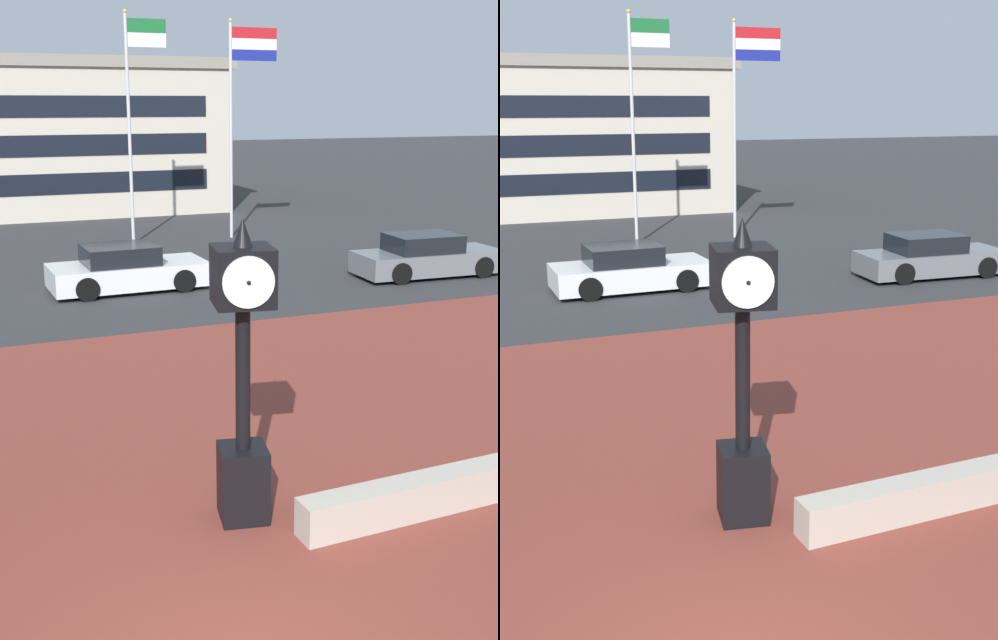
{
  "view_description": "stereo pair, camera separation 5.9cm",
  "coord_description": "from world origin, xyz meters",
  "views": [
    {
      "loc": [
        -2.18,
        -5.63,
        5.08
      ],
      "look_at": [
        1.36,
        3.18,
        2.48
      ],
      "focal_mm": 44.82,
      "sensor_mm": 36.0,
      "label": 1
    },
    {
      "loc": [
        -2.13,
        -5.65,
        5.08
      ],
      "look_at": [
        1.36,
        3.18,
        2.48
      ],
      "focal_mm": 44.82,
      "sensor_mm": 36.0,
      "label": 2
    }
  ],
  "objects": [
    {
      "name": "plaza_brick_paving",
      "position": [
        0.0,
        3.76,
        0.0
      ],
      "size": [
        44.0,
        15.51,
        0.01
      ],
      "primitive_type": "cube",
      "color": "brown",
      "rests_on": "ground"
    },
    {
      "name": "planter_wall",
      "position": [
        3.17,
        2.08,
        0.25
      ],
      "size": [
        3.21,
        0.52,
        0.5
      ],
      "primitive_type": "cube",
      "rotation": [
        0.0,
        0.0,
        0.04
      ],
      "color": "#ADA393",
      "rests_on": "ground"
    },
    {
      "name": "street_clock",
      "position": [
        1.14,
        2.84,
        1.89
      ],
      "size": [
        0.81,
        0.85,
        3.81
      ],
      "rotation": [
        0.0,
        0.0,
        -0.19
      ],
      "color": "black",
      "rests_on": "ground"
    },
    {
      "name": "car_street_near",
      "position": [
        2.77,
        15.86,
        0.57
      ],
      "size": [
        4.36,
        2.01,
        1.28
      ],
      "rotation": [
        0.0,
        0.0,
        4.73
      ],
      "color": "silver",
      "rests_on": "ground"
    },
    {
      "name": "car_street_mid",
      "position": [
        11.64,
        14.36,
        0.57
      ],
      "size": [
        4.57,
        2.0,
        1.28
      ],
      "rotation": [
        0.0,
        0.0,
        4.67
      ],
      "color": "slate",
      "rests_on": "ground"
    },
    {
      "name": "flagpole_primary",
      "position": [
        4.95,
        23.22,
        4.82
      ],
      "size": [
        1.52,
        0.14,
        8.18
      ],
      "color": "silver",
      "rests_on": "ground"
    },
    {
      "name": "flagpole_secondary",
      "position": [
        8.97,
        23.22,
        4.98
      ],
      "size": [
        1.92,
        0.14,
        8.02
      ],
      "color": "silver",
      "rests_on": "ground"
    }
  ]
}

